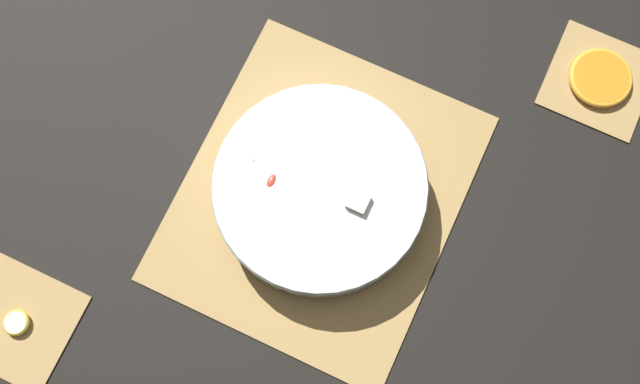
% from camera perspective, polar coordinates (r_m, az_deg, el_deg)
% --- Properties ---
extents(ground_plane, '(6.00, 6.00, 0.00)m').
position_cam_1_polar(ground_plane, '(1.09, 0.00, -0.40)').
color(ground_plane, black).
extents(bamboo_mat_center, '(0.45, 0.38, 0.01)m').
position_cam_1_polar(bamboo_mat_center, '(1.09, 0.00, -0.36)').
color(bamboo_mat_center, '#A8844C').
rests_on(bamboo_mat_center, ground_plane).
extents(coaster_mat_near_right, '(0.15, 0.15, 0.01)m').
position_cam_1_polar(coaster_mat_near_right, '(1.14, -21.99, -9.24)').
color(coaster_mat_near_right, '#A8844C').
rests_on(coaster_mat_near_right, ground_plane).
extents(coaster_mat_far_left, '(0.15, 0.15, 0.01)m').
position_cam_1_polar(coaster_mat_far_left, '(1.22, 20.47, 8.00)').
color(coaster_mat_far_left, '#A8844C').
rests_on(coaster_mat_far_left, ground_plane).
extents(fruit_salad_bowl, '(0.30, 0.30, 0.08)m').
position_cam_1_polar(fruit_salad_bowl, '(1.05, 0.03, 0.13)').
color(fruit_salad_bowl, silver).
rests_on(fruit_salad_bowl, bamboo_mat_center).
extents(orange_slice_whole, '(0.10, 0.10, 0.01)m').
position_cam_1_polar(orange_slice_whole, '(1.21, 20.60, 8.13)').
color(orange_slice_whole, orange).
rests_on(orange_slice_whole, coaster_mat_far_left).
extents(banana_coin_single, '(0.04, 0.04, 0.01)m').
position_cam_1_polar(banana_coin_single, '(1.14, -22.13, -9.21)').
color(banana_coin_single, '#F4EABC').
rests_on(banana_coin_single, coaster_mat_near_right).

